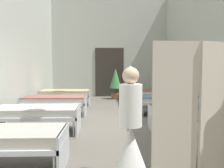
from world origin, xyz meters
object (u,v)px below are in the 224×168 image
object	(u,v)px
bed_right_row_2	(169,100)
bed_left_row_3	(65,94)
bed_left_row_1	(37,113)
potted_plant	(116,81)
bed_left_row_2	(55,101)
privacy_screen	(219,134)
bed_right_row_1	(192,112)
bed_right_row_3	(156,93)
nurse_near_aisle	(130,139)

from	to	relation	value
bed_right_row_2	bed_left_row_3	size ratio (longest dim) A/B	1.00
bed_left_row_1	potted_plant	world-z (taller)	potted_plant
bed_left_row_2	privacy_screen	size ratio (longest dim) A/B	1.12
bed_right_row_1	bed_right_row_3	size ratio (longest dim) A/B	1.00
bed_right_row_3	nurse_near_aisle	world-z (taller)	nurse_near_aisle
bed_right_row_3	nurse_near_aisle	size ratio (longest dim) A/B	1.28
bed_left_row_3	potted_plant	distance (m)	2.60
bed_left_row_2	bed_right_row_3	world-z (taller)	same
bed_left_row_1	bed_right_row_2	bearing A→B (deg)	28.26
bed_left_row_1	bed_left_row_2	bearing A→B (deg)	90.00
bed_right_row_1	bed_left_row_3	size ratio (longest dim) A/B	1.00
bed_right_row_3	potted_plant	distance (m)	2.23
bed_right_row_2	bed_right_row_3	size ratio (longest dim) A/B	1.00
bed_left_row_1	bed_right_row_3	distance (m)	5.19
bed_right_row_1	bed_right_row_2	size ratio (longest dim) A/B	1.00
bed_left_row_2	potted_plant	size ratio (longest dim) A/B	1.35
privacy_screen	bed_right_row_2	bearing A→B (deg)	58.67
bed_right_row_1	bed_right_row_2	world-z (taller)	same
bed_right_row_2	bed_right_row_3	distance (m)	1.90
nurse_near_aisle	potted_plant	distance (m)	7.63
bed_right_row_3	nurse_near_aisle	bearing A→B (deg)	-105.46
potted_plant	privacy_screen	bearing A→B (deg)	-86.23
privacy_screen	bed_right_row_3	bearing A→B (deg)	61.55
bed_left_row_2	bed_right_row_2	distance (m)	3.53
bed_left_row_2	bed_left_row_3	bearing A→B (deg)	90.00
nurse_near_aisle	bed_right_row_1	bearing A→B (deg)	-66.51
bed_right_row_2	bed_left_row_3	xyz separation A→B (m)	(-3.53, 1.90, 0.00)
bed_left_row_1	bed_right_row_2	size ratio (longest dim) A/B	1.00
bed_left_row_1	privacy_screen	world-z (taller)	privacy_screen
bed_left_row_3	nurse_near_aisle	world-z (taller)	nurse_near_aisle
bed_right_row_1	nurse_near_aisle	distance (m)	2.79
bed_left_row_2	privacy_screen	xyz separation A→B (m)	(2.58, -5.04, 0.41)
bed_left_row_2	bed_right_row_2	xyz separation A→B (m)	(3.53, 0.00, 0.00)
potted_plant	bed_left_row_1	bearing A→B (deg)	-110.58
bed_right_row_1	bed_left_row_3	bearing A→B (deg)	132.92
bed_right_row_3	privacy_screen	xyz separation A→B (m)	(-0.95, -6.94, 0.41)
bed_right_row_2	bed_left_row_1	bearing A→B (deg)	-151.74
bed_left_row_1	privacy_screen	xyz separation A→B (m)	(2.58, -3.14, 0.41)
bed_left_row_1	potted_plant	bearing A→B (deg)	69.42
bed_left_row_3	bed_right_row_3	bearing A→B (deg)	0.00
bed_right_row_2	potted_plant	xyz separation A→B (m)	(-1.51, 3.49, 0.40)
bed_left_row_2	nurse_near_aisle	distance (m)	4.54
bed_right_row_2	privacy_screen	world-z (taller)	privacy_screen
bed_right_row_1	bed_right_row_2	distance (m)	1.90
bed_left_row_1	bed_right_row_1	distance (m)	3.53
bed_left_row_1	nurse_near_aisle	size ratio (longest dim) A/B	1.28
bed_right_row_1	bed_left_row_2	distance (m)	4.01
bed_left_row_2	bed_left_row_1	bearing A→B (deg)	-90.00
bed_left_row_3	bed_right_row_3	world-z (taller)	same
bed_left_row_1	bed_right_row_3	bearing A→B (deg)	47.08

